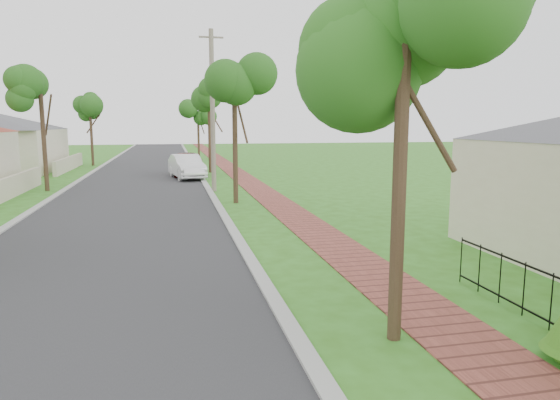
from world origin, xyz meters
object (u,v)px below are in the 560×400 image
object	(u,v)px
near_tree	(405,35)
parked_car_white	(187,167)
parked_car_red	(188,164)
utility_pole	(213,111)

from	to	relation	value
near_tree	parked_car_white	bearing A→B (deg)	95.68
parked_car_red	near_tree	bearing A→B (deg)	-84.86
parked_car_red	near_tree	size ratio (longest dim) A/B	0.79
parked_car_red	utility_pole	size ratio (longest dim) A/B	0.58
parked_car_white	utility_pole	distance (m)	7.19
utility_pole	parked_car_red	bearing A→B (deg)	97.22
parked_car_red	parked_car_white	world-z (taller)	parked_car_red
parked_car_red	parked_car_white	size ratio (longest dim) A/B	1.03
near_tree	utility_pole	size ratio (longest dim) A/B	0.74
parked_car_white	near_tree	xyz separation A→B (m)	(2.45, -24.68, 3.99)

